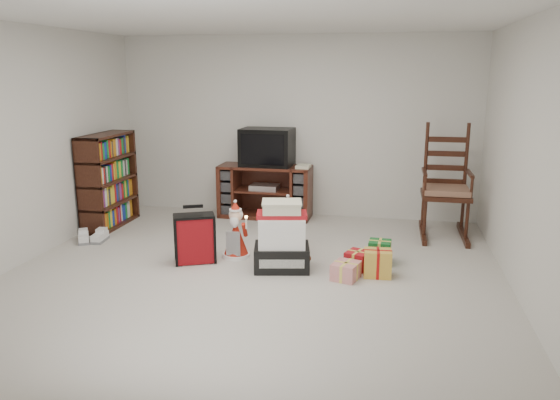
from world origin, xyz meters
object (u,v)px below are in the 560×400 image
object	(u,v)px
rocking_chair	(445,196)
teddy_bear	(297,255)
santa_figurine	(288,230)
gift_pile	(282,240)
crt_television	(267,147)
tv_stand	(265,191)
sneaker_pair	(92,238)
red_suitcase	(195,238)
mrs_claus_figurine	(236,236)
bookshelf	(108,182)
gift_cluster	(367,261)

from	to	relation	value
rocking_chair	teddy_bear	bearing A→B (deg)	-135.22
teddy_bear	santa_figurine	bearing A→B (deg)	110.28
gift_pile	crt_television	world-z (taller)	crt_television
rocking_chair	crt_television	world-z (taller)	rocking_chair
tv_stand	santa_figurine	bearing A→B (deg)	-65.88
sneaker_pair	crt_television	distance (m)	2.58
gift_pile	red_suitcase	distance (m)	0.95
mrs_claus_figurine	crt_television	bearing A→B (deg)	91.35
mrs_claus_figurine	gift_pile	bearing A→B (deg)	-25.06
bookshelf	santa_figurine	world-z (taller)	bookshelf
bookshelf	red_suitcase	xyz separation A→B (m)	(1.61, -1.15, -0.32)
santa_figurine	mrs_claus_figurine	distance (m)	0.62
bookshelf	santa_figurine	size ratio (longest dim) A/B	1.91
gift_cluster	crt_television	bearing A→B (deg)	127.51
bookshelf	teddy_bear	size ratio (longest dim) A/B	3.60
teddy_bear	rocking_chair	bearing A→B (deg)	44.95
teddy_bear	mrs_claus_figurine	xyz separation A→B (m)	(-0.73, 0.24, 0.09)
santa_figurine	sneaker_pair	world-z (taller)	santa_figurine
tv_stand	crt_television	size ratio (longest dim) A/B	1.80
bookshelf	gift_cluster	world-z (taller)	bookshelf
red_suitcase	gift_cluster	size ratio (longest dim) A/B	0.77
rocking_chair	gift_cluster	xyz separation A→B (m)	(-0.87, -1.54, -0.37)
sneaker_pair	tv_stand	bearing A→B (deg)	19.58
rocking_chair	mrs_claus_figurine	world-z (taller)	rocking_chair
santa_figurine	teddy_bear	bearing A→B (deg)	-69.72
tv_stand	crt_television	distance (m)	0.62
red_suitcase	santa_figurine	xyz separation A→B (m)	(0.90, 0.60, -0.02)
mrs_claus_figurine	crt_television	distance (m)	1.90
mrs_claus_figurine	gift_cluster	xyz separation A→B (m)	(1.44, -0.19, -0.12)
tv_stand	santa_figurine	size ratio (longest dim) A/B	2.02
santa_figurine	gift_cluster	xyz separation A→B (m)	(0.93, -0.53, -0.12)
bookshelf	teddy_bear	distance (m)	2.97
bookshelf	crt_television	bearing A→B (deg)	23.69
tv_stand	sneaker_pair	bearing A→B (deg)	-138.15
tv_stand	sneaker_pair	world-z (taller)	tv_stand
gift_pile	mrs_claus_figurine	world-z (taller)	gift_pile
bookshelf	mrs_claus_figurine	bearing A→B (deg)	-24.08
bookshelf	red_suitcase	size ratio (longest dim) A/B	1.97
santa_figurine	mrs_claus_figurine	world-z (taller)	santa_figurine
tv_stand	gift_cluster	world-z (taller)	tv_stand
santa_figurine	crt_television	size ratio (longest dim) A/B	0.89
bookshelf	sneaker_pair	bearing A→B (deg)	-79.98
bookshelf	sneaker_pair	size ratio (longest dim) A/B	3.10
bookshelf	sneaker_pair	xyz separation A→B (m)	(0.13, -0.71, -0.54)
gift_pile	sneaker_pair	world-z (taller)	gift_pile
santa_figurine	sneaker_pair	xyz separation A→B (m)	(-2.38, -0.17, -0.19)
tv_stand	sneaker_pair	distance (m)	2.39
mrs_claus_figurine	crt_television	world-z (taller)	crt_television
gift_cluster	red_suitcase	bearing A→B (deg)	-177.84
santa_figurine	crt_television	distance (m)	1.68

